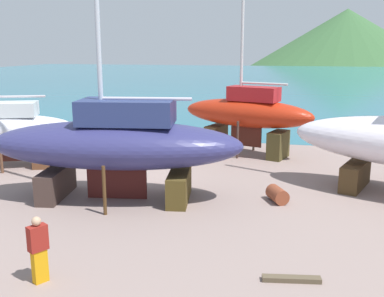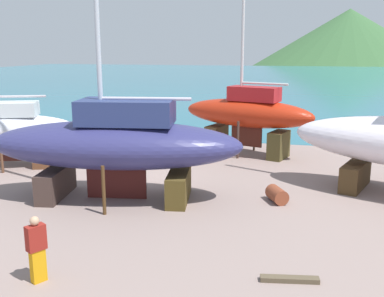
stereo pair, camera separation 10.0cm
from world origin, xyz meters
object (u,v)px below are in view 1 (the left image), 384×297
at_px(sailboat_mid_port, 7,130).
at_px(barrel_rust_far, 277,195).
at_px(sailboat_far_slipway, 116,143).
at_px(sailboat_small_center, 247,114).
at_px(worker, 38,249).

relative_size(sailboat_mid_port, barrel_rust_far, 11.32).
relative_size(sailboat_far_slipway, sailboat_small_center, 1.26).
xyz_separation_m(sailboat_far_slipway, sailboat_small_center, (3.87, 8.10, 0.04)).
xyz_separation_m(sailboat_mid_port, worker, (7.21, -9.27, -0.91)).
height_order(sailboat_far_slipway, worker, sailboat_far_slipway).
relative_size(sailboat_far_slipway, worker, 9.14).
height_order(sailboat_far_slipway, barrel_rust_far, sailboat_far_slipway).
bearing_deg(sailboat_mid_port, barrel_rust_far, 149.36).
distance_m(sailboat_mid_port, worker, 11.78).
bearing_deg(worker, barrel_rust_far, 84.53).
bearing_deg(barrel_rust_far, sailboat_far_slipway, -171.13).
xyz_separation_m(sailboat_far_slipway, worker, (0.49, -6.11, -1.23)).
relative_size(sailboat_mid_port, worker, 6.24).
bearing_deg(sailboat_far_slipway, barrel_rust_far, -179.34).
height_order(worker, barrel_rust_far, worker).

